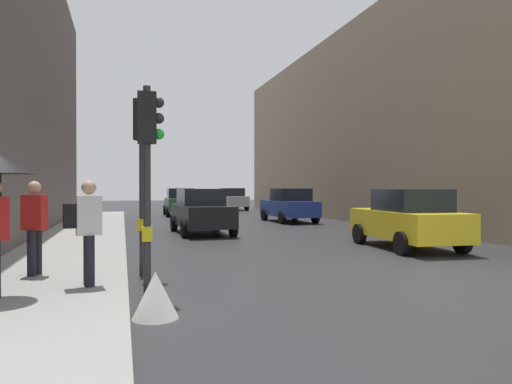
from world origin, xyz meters
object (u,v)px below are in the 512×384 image
(car_green_estate, at_px, (180,202))
(car_silver_hatchback, at_px, (231,199))
(car_blue_van, at_px, (289,205))
(car_dark_suv, at_px, (202,211))
(traffic_light_near_left, at_px, (148,152))
(traffic_light_near_right, at_px, (143,151))
(pedestrian_with_black_backpack, at_px, (86,226))
(pedestrian_in_red_jacket, at_px, (34,224))
(car_yellow_taxi, at_px, (408,219))
(warning_sign_triangle, at_px, (155,295))

(car_green_estate, height_order, car_silver_hatchback, same)
(car_blue_van, relative_size, car_dark_suv, 1.00)
(car_dark_suv, bearing_deg, traffic_light_near_left, -103.77)
(traffic_light_near_right, height_order, car_silver_hatchback, traffic_light_near_right)
(car_green_estate, bearing_deg, car_silver_hatchback, 54.07)
(traffic_light_near_left, bearing_deg, car_blue_van, 62.69)
(pedestrian_with_black_backpack, bearing_deg, car_silver_hatchback, 72.68)
(car_blue_van, distance_m, pedestrian_in_red_jacket, 17.05)
(car_silver_hatchback, relative_size, car_blue_van, 1.01)
(car_yellow_taxi, bearing_deg, traffic_light_near_left, -150.70)
(pedestrian_in_red_jacket, bearing_deg, car_blue_van, 53.97)
(car_yellow_taxi, relative_size, pedestrian_in_red_jacket, 2.43)
(traffic_light_near_right, distance_m, pedestrian_in_red_jacket, 2.47)
(car_blue_van, distance_m, car_yellow_taxi, 11.20)
(car_yellow_taxi, bearing_deg, warning_sign_triangle, -143.85)
(car_yellow_taxi, bearing_deg, car_silver_hatchback, 89.24)
(pedestrian_in_red_jacket, bearing_deg, car_dark_suv, 62.38)
(traffic_light_near_right, relative_size, car_yellow_taxi, 0.86)
(traffic_light_near_left, xyz_separation_m, warning_sign_triangle, (0.02, -1.29, -2.07))
(traffic_light_near_left, xyz_separation_m, car_blue_van, (8.02, 15.54, -1.52))
(car_dark_suv, height_order, warning_sign_triangle, car_dark_suv)
(car_yellow_taxi, distance_m, warning_sign_triangle, 9.56)
(traffic_light_near_left, xyz_separation_m, car_dark_suv, (2.58, 10.51, -1.52))
(car_green_estate, xyz_separation_m, car_silver_hatchback, (4.87, 6.72, 0.00))
(pedestrian_in_red_jacket, xyz_separation_m, warning_sign_triangle, (2.03, -3.04, -0.81))
(car_green_estate, distance_m, car_dark_suv, 12.31)
(car_green_estate, xyz_separation_m, car_blue_van, (4.83, -7.27, 0.00))
(car_green_estate, bearing_deg, traffic_light_near_left, -97.96)
(pedestrian_with_black_backpack, relative_size, pedestrian_in_red_jacket, 1.00)
(car_silver_hatchback, bearing_deg, traffic_light_near_left, -105.27)
(car_silver_hatchback, distance_m, car_yellow_taxi, 25.19)
(traffic_light_near_right, bearing_deg, pedestrian_in_red_jacket, -174.13)
(car_silver_hatchback, relative_size, pedestrian_with_black_backpack, 2.43)
(traffic_light_near_right, relative_size, car_blue_van, 0.87)
(pedestrian_in_red_jacket, bearing_deg, pedestrian_with_black_backpack, -52.08)
(traffic_light_near_left, bearing_deg, car_dark_suv, 76.23)
(car_yellow_taxi, bearing_deg, car_green_estate, 103.81)
(traffic_light_near_left, xyz_separation_m, car_yellow_taxi, (7.73, 4.34, -1.52))
(traffic_light_near_right, relative_size, car_green_estate, 0.87)
(car_green_estate, height_order, car_dark_suv, same)
(car_blue_van, relative_size, pedestrian_with_black_backpack, 2.41)
(car_green_estate, height_order, car_blue_van, same)
(pedestrian_with_black_backpack, bearing_deg, traffic_light_near_left, -24.58)
(car_green_estate, height_order, pedestrian_with_black_backpack, pedestrian_with_black_backpack)
(car_silver_hatchback, height_order, pedestrian_in_red_jacket, pedestrian_in_red_jacket)
(pedestrian_in_red_jacket, bearing_deg, warning_sign_triangle, -56.30)
(traffic_light_near_left, distance_m, car_silver_hatchback, 30.64)
(traffic_light_near_right, xyz_separation_m, warning_sign_triangle, (0.02, -3.25, -2.23))
(pedestrian_with_black_backpack, bearing_deg, car_yellow_taxi, 23.95)
(car_silver_hatchback, xyz_separation_m, pedestrian_with_black_backpack, (-9.06, -29.06, 0.29))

